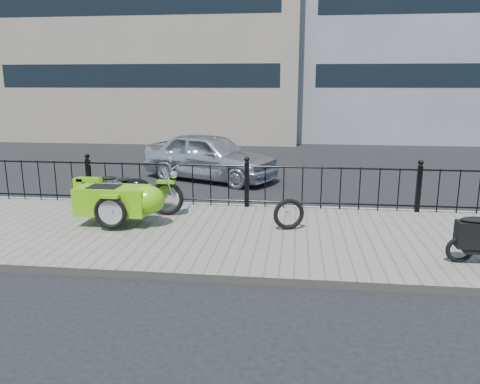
# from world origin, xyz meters

# --- Properties ---
(ground) EXTENTS (120.00, 120.00, 0.00)m
(ground) POSITION_xyz_m (0.00, 0.00, 0.00)
(ground) COLOR black
(ground) RESTS_ON ground
(sidewalk) EXTENTS (30.00, 3.80, 0.12)m
(sidewalk) POSITION_xyz_m (0.00, -0.50, 0.06)
(sidewalk) COLOR #6A6259
(sidewalk) RESTS_ON ground
(curb) EXTENTS (30.00, 0.10, 0.12)m
(curb) POSITION_xyz_m (0.00, 1.44, 0.06)
(curb) COLOR gray
(curb) RESTS_ON ground
(iron_fence) EXTENTS (14.11, 0.11, 1.08)m
(iron_fence) POSITION_xyz_m (0.00, 1.30, 0.59)
(iron_fence) COLOR black
(iron_fence) RESTS_ON sidewalk
(building_tan) EXTENTS (14.00, 8.01, 12.00)m
(building_tan) POSITION_xyz_m (-6.00, 15.99, 6.00)
(building_tan) COLOR gray
(building_tan) RESTS_ON ground
(motorcycle_sidecar) EXTENTS (2.28, 1.48, 0.98)m
(motorcycle_sidecar) POSITION_xyz_m (-2.13, -0.17, 0.59)
(motorcycle_sidecar) COLOR black
(motorcycle_sidecar) RESTS_ON sidewalk
(spare_tire) EXTENTS (0.57, 0.26, 0.57)m
(spare_tire) POSITION_xyz_m (0.92, -0.21, 0.41)
(spare_tire) COLOR black
(spare_tire) RESTS_ON sidewalk
(sedan_car) EXTENTS (4.23, 2.97, 1.34)m
(sedan_car) POSITION_xyz_m (-1.41, 4.59, 0.67)
(sedan_car) COLOR #B6B8BD
(sedan_car) RESTS_ON ground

